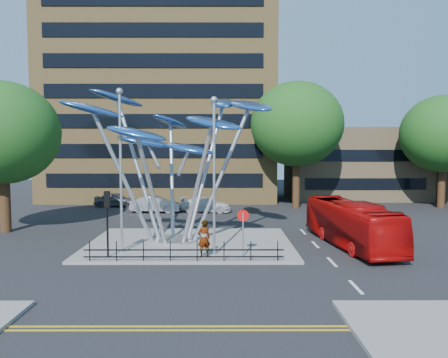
{
  "coord_description": "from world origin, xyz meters",
  "views": [
    {
      "loc": [
        0.96,
        -19.77,
        5.78
      ],
      "look_at": [
        1.02,
        4.0,
        4.09
      ],
      "focal_mm": 35.0,
      "sensor_mm": 36.0,
      "label": 1
    }
  ],
  "objects_px": {
    "street_lamp_right": "(214,161)",
    "parked_car_mid": "(156,204)",
    "leaf_sculpture": "(173,130)",
    "no_entry_sign_island": "(243,225)",
    "parked_car_right": "(206,205)",
    "parked_car_left": "(116,200)",
    "street_lamp_left": "(121,156)",
    "red_bus": "(351,224)",
    "tree_right": "(297,124)",
    "pedestrian": "(204,238)",
    "tree_left": "(3,133)",
    "traffic_light_island": "(107,210)",
    "tree_far": "(443,134)"
  },
  "relations": [
    {
      "from": "tree_far",
      "to": "red_bus",
      "type": "relative_size",
      "value": 1.13
    },
    {
      "from": "pedestrian",
      "to": "parked_car_right",
      "type": "xyz_separation_m",
      "value": [
        -0.58,
        16.88,
        -0.45
      ]
    },
    {
      "from": "no_entry_sign_island",
      "to": "red_bus",
      "type": "distance_m",
      "value": 7.23
    },
    {
      "from": "parked_car_right",
      "to": "parked_car_left",
      "type": "bearing_deg",
      "value": 76.72
    },
    {
      "from": "tree_far",
      "to": "no_entry_sign_island",
      "type": "distance_m",
      "value": 28.42
    },
    {
      "from": "parked_car_left",
      "to": "parked_car_mid",
      "type": "bearing_deg",
      "value": -131.5
    },
    {
      "from": "street_lamp_left",
      "to": "red_bus",
      "type": "bearing_deg",
      "value": 9.39
    },
    {
      "from": "street_lamp_left",
      "to": "street_lamp_right",
      "type": "relative_size",
      "value": 1.06
    },
    {
      "from": "leaf_sculpture",
      "to": "street_lamp_right",
      "type": "xyz_separation_m",
      "value": [
        2.57,
        -3.68,
        -1.78
      ]
    },
    {
      "from": "parked_car_right",
      "to": "parked_car_mid",
      "type": "bearing_deg",
      "value": 101.83
    },
    {
      "from": "tree_left",
      "to": "pedestrian",
      "type": "relative_size",
      "value": 5.36
    },
    {
      "from": "parked_car_mid",
      "to": "tree_left",
      "type": "bearing_deg",
      "value": 138.22
    },
    {
      "from": "parked_car_left",
      "to": "parked_car_mid",
      "type": "relative_size",
      "value": 0.92
    },
    {
      "from": "pedestrian",
      "to": "tree_far",
      "type": "bearing_deg",
      "value": -161.57
    },
    {
      "from": "tree_right",
      "to": "no_entry_sign_island",
      "type": "height_order",
      "value": "tree_right"
    },
    {
      "from": "leaf_sculpture",
      "to": "parked_car_mid",
      "type": "height_order",
      "value": "leaf_sculpture"
    },
    {
      "from": "street_lamp_right",
      "to": "parked_car_mid",
      "type": "distance_m",
      "value": 17.62
    },
    {
      "from": "tree_far",
      "to": "traffic_light_island",
      "type": "distance_m",
      "value": 33.61
    },
    {
      "from": "leaf_sculpture",
      "to": "parked_car_mid",
      "type": "xyz_separation_m",
      "value": [
        -3.03,
        12.45,
        -6.14
      ]
    },
    {
      "from": "tree_left",
      "to": "street_lamp_right",
      "type": "bearing_deg",
      "value": -25.77
    },
    {
      "from": "tree_left",
      "to": "traffic_light_island",
      "type": "bearing_deg",
      "value": -39.81
    },
    {
      "from": "no_entry_sign_island",
      "to": "pedestrian",
      "type": "distance_m",
      "value": 2.14
    },
    {
      "from": "tree_right",
      "to": "parked_car_mid",
      "type": "xyz_separation_m",
      "value": [
        -13.1,
        -2.87,
        -7.3
      ]
    },
    {
      "from": "parked_car_mid",
      "to": "street_lamp_right",
      "type": "bearing_deg",
      "value": -158.35
    },
    {
      "from": "leaf_sculpture",
      "to": "red_bus",
      "type": "relative_size",
      "value": 1.33
    },
    {
      "from": "parked_car_left",
      "to": "parked_car_right",
      "type": "relative_size",
      "value": 0.9
    },
    {
      "from": "street_lamp_right",
      "to": "red_bus",
      "type": "height_order",
      "value": "street_lamp_right"
    },
    {
      "from": "parked_car_left",
      "to": "leaf_sculpture",
      "type": "bearing_deg",
      "value": -156.01
    },
    {
      "from": "no_entry_sign_island",
      "to": "street_lamp_left",
      "type": "bearing_deg",
      "value": 171.39
    },
    {
      "from": "leaf_sculpture",
      "to": "traffic_light_island",
      "type": "bearing_deg",
      "value": -125.04
    },
    {
      "from": "street_lamp_left",
      "to": "no_entry_sign_island",
      "type": "distance_m",
      "value": 7.47
    },
    {
      "from": "tree_right",
      "to": "traffic_light_island",
      "type": "relative_size",
      "value": 3.54
    },
    {
      "from": "parked_car_mid",
      "to": "leaf_sculpture",
      "type": "bearing_deg",
      "value": -163.81
    },
    {
      "from": "street_lamp_left",
      "to": "parked_car_mid",
      "type": "xyz_separation_m",
      "value": [
        -0.6,
        15.63,
        -4.62
      ]
    },
    {
      "from": "traffic_light_island",
      "to": "tree_far",
      "type": "bearing_deg",
      "value": 35.84
    },
    {
      "from": "tree_right",
      "to": "pedestrian",
      "type": "distance_m",
      "value": 22.19
    },
    {
      "from": "no_entry_sign_island",
      "to": "parked_car_right",
      "type": "relative_size",
      "value": 0.53
    },
    {
      "from": "tree_left",
      "to": "leaf_sculpture",
      "type": "relative_size",
      "value": 0.81
    },
    {
      "from": "parked_car_mid",
      "to": "no_entry_sign_island",
      "type": "bearing_deg",
      "value": -154.36
    },
    {
      "from": "red_bus",
      "to": "parked_car_mid",
      "type": "bearing_deg",
      "value": 127.4
    },
    {
      "from": "leaf_sculpture",
      "to": "parked_car_left",
      "type": "distance_m",
      "value": 19.0
    },
    {
      "from": "leaf_sculpture",
      "to": "pedestrian",
      "type": "xyz_separation_m",
      "value": [
        2.05,
        -4.18,
        -5.76
      ]
    },
    {
      "from": "street_lamp_left",
      "to": "leaf_sculpture",
      "type": "bearing_deg",
      "value": 52.6
    },
    {
      "from": "parked_car_left",
      "to": "no_entry_sign_island",
      "type": "bearing_deg",
      "value": -151.26
    },
    {
      "from": "tree_left",
      "to": "pedestrian",
      "type": "distance_m",
      "value": 16.85
    },
    {
      "from": "street_lamp_right",
      "to": "parked_car_left",
      "type": "height_order",
      "value": "street_lamp_right"
    },
    {
      "from": "traffic_light_island",
      "to": "tree_right",
      "type": "bearing_deg",
      "value": 56.31
    },
    {
      "from": "tree_right",
      "to": "pedestrian",
      "type": "relative_size",
      "value": 6.29
    },
    {
      "from": "street_lamp_right",
      "to": "pedestrian",
      "type": "distance_m",
      "value": 4.05
    },
    {
      "from": "tree_right",
      "to": "red_bus",
      "type": "bearing_deg",
      "value": -88.25
    }
  ]
}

